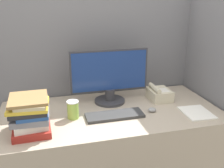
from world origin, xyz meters
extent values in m
cube|color=slate|center=(0.00, 0.81, 0.85)|extent=(1.99, 0.04, 1.71)
cube|color=slate|center=(0.83, 0.42, 0.85)|extent=(0.04, 0.84, 1.71)
cube|color=tan|center=(0.00, 0.39, 0.39)|extent=(1.59, 0.78, 0.78)
cylinder|color=#333338|center=(0.03, 0.56, 0.79)|extent=(0.24, 0.24, 0.02)
cylinder|color=#333338|center=(0.03, 0.56, 0.84)|extent=(0.08, 0.08, 0.09)
cube|color=#333338|center=(0.03, 0.56, 1.03)|extent=(0.61, 0.02, 0.33)
cube|color=navy|center=(0.03, 0.55, 1.03)|extent=(0.58, 0.01, 0.30)
cube|color=#333333|center=(0.00, 0.29, 0.79)|extent=(0.40, 0.14, 0.02)
ellipsoid|color=gray|center=(0.28, 0.30, 0.79)|extent=(0.06, 0.05, 0.03)
cylinder|color=#8CB247|center=(-0.28, 0.34, 0.84)|extent=(0.08, 0.08, 0.12)
cylinder|color=white|center=(-0.28, 0.34, 0.90)|extent=(0.08, 0.08, 0.01)
cube|color=maroon|center=(-0.55, 0.22, 0.80)|extent=(0.23, 0.27, 0.04)
cube|color=silver|center=(-0.56, 0.23, 0.84)|extent=(0.22, 0.26, 0.04)
cube|color=slate|center=(-0.55, 0.23, 0.88)|extent=(0.23, 0.25, 0.04)
cube|color=#264C8C|center=(-0.54, 0.23, 0.91)|extent=(0.19, 0.26, 0.02)
cube|color=#262628|center=(-0.56, 0.22, 0.93)|extent=(0.22, 0.23, 0.03)
cube|color=gold|center=(-0.56, 0.22, 0.95)|extent=(0.25, 0.25, 0.02)
cube|color=#C6B78C|center=(-0.54, 0.22, 0.97)|extent=(0.20, 0.24, 0.02)
cube|color=olive|center=(-0.56, 0.23, 0.99)|extent=(0.23, 0.25, 0.02)
cube|color=beige|center=(0.44, 0.51, 0.82)|extent=(0.16, 0.20, 0.08)
cube|color=white|center=(0.46, 0.48, 0.86)|extent=(0.07, 0.09, 0.00)
cylinder|color=beige|center=(0.39, 0.51, 0.88)|extent=(0.04, 0.18, 0.04)
cube|color=white|center=(0.59, 0.19, 0.78)|extent=(0.20, 0.25, 0.01)
camera|label=1|loc=(-0.44, -1.31, 1.59)|focal=42.00mm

